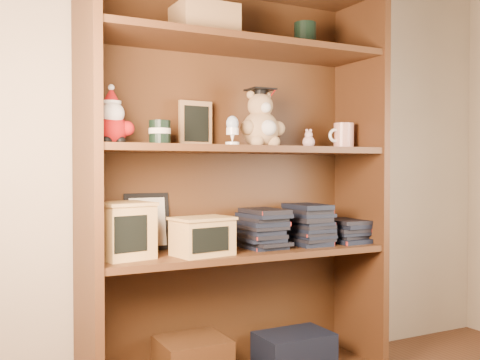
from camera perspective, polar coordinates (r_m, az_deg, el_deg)
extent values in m
cube|color=tan|center=(2.37, -2.43, 10.55)|extent=(3.00, 0.04, 2.50)
cube|color=#4E2D16|center=(1.97, -15.29, -0.77)|extent=(0.03, 0.35, 1.60)
cube|color=#4E2D16|center=(2.49, 12.03, -0.31)|extent=(0.03, 0.35, 1.60)
cube|color=#492913|center=(2.32, -1.87, -0.41)|extent=(1.20, 0.02, 1.60)
cube|color=#4E2D16|center=(2.22, 0.00, 13.49)|extent=(1.14, 0.33, 0.02)
cube|color=black|center=(2.41, 5.51, -16.78)|extent=(0.30, 0.20, 0.14)
cube|color=#9E7547|center=(2.17, -3.65, 15.71)|extent=(0.22, 0.18, 0.12)
cylinder|color=black|center=(2.38, 6.63, 14.29)|extent=(0.09, 0.09, 0.11)
cube|color=#4E2D16|center=(2.19, 0.00, -7.39)|extent=(1.14, 0.33, 0.02)
cube|color=#4E2D16|center=(2.17, 0.00, 3.10)|extent=(1.14, 0.33, 0.02)
sphere|color=#A50F0F|center=(1.99, -12.93, 5.02)|extent=(0.11, 0.11, 0.11)
sphere|color=#A50F0F|center=(1.96, -14.21, 5.20)|extent=(0.05, 0.05, 0.05)
sphere|color=#A50F0F|center=(1.99, -11.40, 5.16)|extent=(0.05, 0.05, 0.05)
sphere|color=black|center=(1.96, -13.36, 3.93)|extent=(0.04, 0.04, 0.04)
sphere|color=black|center=(1.97, -12.08, 3.93)|extent=(0.04, 0.04, 0.04)
sphere|color=white|center=(1.98, -12.84, 6.61)|extent=(0.08, 0.08, 0.08)
sphere|color=#D8B293|center=(2.00, -12.94, 7.09)|extent=(0.06, 0.06, 0.06)
cone|color=#A50F0F|center=(2.00, -12.94, 8.38)|extent=(0.06, 0.06, 0.05)
sphere|color=white|center=(2.01, -12.95, 9.15)|extent=(0.02, 0.02, 0.02)
cylinder|color=white|center=(2.00, -12.94, 7.69)|extent=(0.07, 0.07, 0.01)
cylinder|color=black|center=(2.04, -8.15, 4.78)|extent=(0.08, 0.08, 0.09)
cylinder|color=beige|center=(2.04, -8.15, 4.94)|extent=(0.08, 0.08, 0.02)
cube|color=#9E7547|center=(2.22, -4.55, 5.70)|extent=(0.14, 0.03, 0.18)
cube|color=black|center=(2.21, -4.44, 5.72)|extent=(0.10, 0.01, 0.14)
cube|color=#9E7547|center=(2.24, -4.84, 3.74)|extent=(0.06, 0.06, 0.01)
cylinder|color=white|center=(2.07, -0.78, 3.70)|extent=(0.05, 0.05, 0.01)
cone|color=white|center=(2.07, -0.78, 4.34)|extent=(0.02, 0.02, 0.04)
cylinder|color=white|center=(2.07, -0.78, 4.97)|extent=(0.05, 0.05, 0.03)
ellipsoid|color=#ACBFD0|center=(2.08, -0.78, 5.77)|extent=(0.05, 0.05, 0.06)
sphere|color=tan|center=(2.22, 2.07, 5.14)|extent=(0.15, 0.15, 0.15)
sphere|color=white|center=(2.16, 2.89, 5.31)|extent=(0.06, 0.06, 0.06)
sphere|color=tan|center=(2.17, 0.78, 5.36)|extent=(0.06, 0.06, 0.06)
sphere|color=tan|center=(2.23, 3.85, 5.24)|extent=(0.06, 0.06, 0.06)
sphere|color=tan|center=(2.16, 1.77, 3.94)|extent=(0.05, 0.05, 0.05)
sphere|color=tan|center=(2.20, 3.43, 3.90)|extent=(0.05, 0.05, 0.05)
sphere|color=tan|center=(2.22, 2.07, 7.54)|extent=(0.10, 0.10, 0.10)
sphere|color=white|center=(2.19, 2.61, 7.37)|extent=(0.04, 0.04, 0.04)
sphere|color=tan|center=(2.22, 1.11, 8.64)|extent=(0.03, 0.03, 0.03)
sphere|color=tan|center=(2.26, 2.76, 8.52)|extent=(0.03, 0.03, 0.03)
cylinder|color=black|center=(2.23, 2.07, 8.87)|extent=(0.05, 0.05, 0.02)
cube|color=black|center=(2.23, 2.07, 9.16)|extent=(0.10, 0.10, 0.01)
cylinder|color=#A50F0F|center=(2.24, 3.40, 8.85)|extent=(0.00, 0.05, 0.03)
sphere|color=#CFA2A0|center=(2.33, 6.99, 3.84)|extent=(0.05, 0.05, 0.05)
sphere|color=#CFA2A0|center=(2.34, 6.99, 4.57)|extent=(0.03, 0.03, 0.03)
sphere|color=#CFA2A0|center=(2.33, 6.80, 5.03)|extent=(0.01, 0.01, 0.01)
sphere|color=#CFA2A0|center=(2.34, 7.17, 5.01)|extent=(0.01, 0.01, 0.01)
cylinder|color=silver|center=(2.44, 10.50, 4.44)|extent=(0.09, 0.09, 0.11)
torus|color=white|center=(2.41, 9.59, 4.48)|extent=(0.06, 0.01, 0.06)
cube|color=black|center=(2.18, -9.43, -4.21)|extent=(0.18, 0.04, 0.22)
cube|color=beige|center=(2.17, -9.35, -4.23)|extent=(0.14, 0.03, 0.18)
cube|color=tan|center=(2.01, -11.73, -5.13)|extent=(0.20, 0.20, 0.19)
cube|color=black|center=(1.93, -11.03, -5.41)|extent=(0.12, 0.03, 0.12)
cube|color=tan|center=(2.00, -11.75, -2.37)|extent=(0.22, 0.22, 0.01)
cube|color=tan|center=(2.05, -3.84, -5.83)|extent=(0.22, 0.17, 0.13)
cube|color=black|center=(1.98, -3.00, -6.07)|extent=(0.15, 0.03, 0.09)
cube|color=tan|center=(2.04, -3.84, -3.92)|extent=(0.23, 0.18, 0.01)
cube|color=black|center=(2.24, 2.25, -6.69)|extent=(0.14, 0.20, 0.02)
cube|color=black|center=(2.24, 2.25, -6.29)|extent=(0.14, 0.20, 0.02)
cube|color=black|center=(2.23, 2.25, -5.88)|extent=(0.14, 0.20, 0.02)
cube|color=black|center=(2.23, 2.25, -5.47)|extent=(0.14, 0.20, 0.02)
cube|color=black|center=(2.23, 2.25, -5.07)|extent=(0.14, 0.20, 0.02)
cube|color=black|center=(2.23, 2.25, -4.66)|extent=(0.14, 0.20, 0.02)
cube|color=black|center=(2.23, 2.25, -4.25)|extent=(0.14, 0.20, 0.02)
cube|color=black|center=(2.22, 2.25, -3.84)|extent=(0.14, 0.20, 0.02)
cube|color=black|center=(2.22, 2.25, -3.43)|extent=(0.14, 0.20, 0.02)
cube|color=black|center=(2.22, 2.25, -3.02)|extent=(0.14, 0.20, 0.02)
cube|color=black|center=(2.35, 6.87, -6.31)|extent=(0.14, 0.20, 0.02)
cube|color=black|center=(2.35, 6.88, -5.92)|extent=(0.14, 0.20, 0.02)
cube|color=black|center=(2.35, 6.88, -5.54)|extent=(0.14, 0.20, 0.02)
cube|color=black|center=(2.35, 6.88, -5.15)|extent=(0.14, 0.20, 0.02)
cube|color=black|center=(2.34, 6.88, -4.76)|extent=(0.14, 0.20, 0.02)
cube|color=black|center=(2.34, 6.88, -4.37)|extent=(0.14, 0.20, 0.02)
cube|color=black|center=(2.34, 6.88, -3.98)|extent=(0.14, 0.20, 0.02)
cube|color=black|center=(2.34, 6.88, -3.59)|extent=(0.14, 0.20, 0.02)
cube|color=black|center=(2.34, 6.88, -3.20)|extent=(0.14, 0.20, 0.02)
cube|color=black|center=(2.34, 6.89, -2.81)|extent=(0.14, 0.20, 0.02)
cube|color=black|center=(2.34, 6.89, -2.42)|extent=(0.14, 0.20, 0.02)
cube|color=black|center=(2.46, 10.46, -5.98)|extent=(0.14, 0.20, 0.02)
cube|color=black|center=(2.46, 10.46, -5.61)|extent=(0.14, 0.20, 0.02)
cube|color=black|center=(2.46, 10.47, -5.24)|extent=(0.14, 0.20, 0.02)
cube|color=black|center=(2.45, 10.47, -4.87)|extent=(0.14, 0.20, 0.02)
cube|color=black|center=(2.45, 10.47, -4.50)|extent=(0.14, 0.20, 0.02)
cube|color=black|center=(2.45, 10.47, -4.13)|extent=(0.14, 0.20, 0.02)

